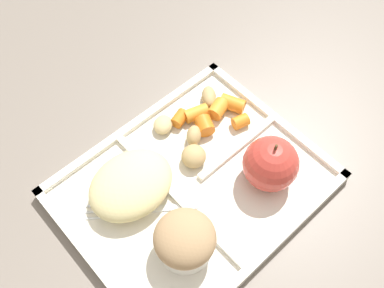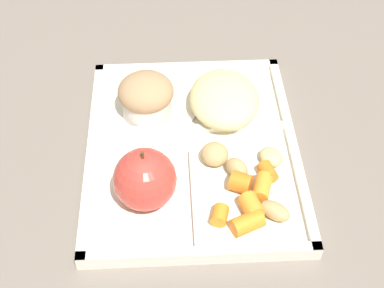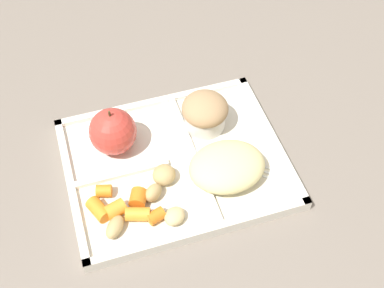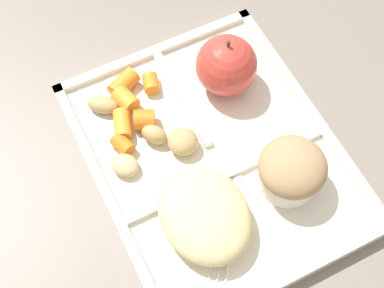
# 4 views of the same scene
# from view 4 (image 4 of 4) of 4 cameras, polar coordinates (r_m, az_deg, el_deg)

# --- Properties ---
(ground) EXTENTS (6.00, 6.00, 0.00)m
(ground) POSITION_cam_4_polar(r_m,az_deg,el_deg) (0.66, 2.16, -1.57)
(ground) COLOR slate
(lunch_tray) EXTENTS (0.33, 0.27, 0.02)m
(lunch_tray) POSITION_cam_4_polar(r_m,az_deg,el_deg) (0.65, 2.16, -1.28)
(lunch_tray) COLOR silver
(lunch_tray) RESTS_ON ground
(green_apple) EXTENTS (0.07, 0.07, 0.08)m
(green_apple) POSITION_cam_4_polar(r_m,az_deg,el_deg) (0.66, 3.49, 7.92)
(green_apple) COLOR #C63D33
(green_apple) RESTS_ON lunch_tray
(bran_muffin) EXTENTS (0.07, 0.07, 0.06)m
(bran_muffin) POSITION_cam_4_polar(r_m,az_deg,el_deg) (0.61, 10.00, -2.64)
(bran_muffin) COLOR silver
(bran_muffin) RESTS_ON lunch_tray
(carrot_slice_edge) EXTENTS (0.03, 0.03, 0.02)m
(carrot_slice_edge) POSITION_cam_4_polar(r_m,az_deg,el_deg) (0.67, -6.72, 4.45)
(carrot_slice_edge) COLOR orange
(carrot_slice_edge) RESTS_ON lunch_tray
(carrot_slice_near_corner) EXTENTS (0.03, 0.04, 0.02)m
(carrot_slice_near_corner) POSITION_cam_4_polar(r_m,az_deg,el_deg) (0.68, -6.92, 6.08)
(carrot_slice_near_corner) COLOR orange
(carrot_slice_near_corner) RESTS_ON lunch_tray
(carrot_slice_center) EXTENTS (0.03, 0.02, 0.02)m
(carrot_slice_center) POSITION_cam_4_polar(r_m,az_deg,el_deg) (0.68, -4.18, 6.14)
(carrot_slice_center) COLOR orange
(carrot_slice_center) RESTS_ON lunch_tray
(carrot_slice_diagonal) EXTENTS (0.04, 0.03, 0.02)m
(carrot_slice_diagonal) POSITION_cam_4_polar(r_m,az_deg,el_deg) (0.66, -7.04, 1.96)
(carrot_slice_diagonal) COLOR orange
(carrot_slice_diagonal) RESTS_ON lunch_tray
(carrot_slice_small) EXTENTS (0.03, 0.03, 0.02)m
(carrot_slice_small) POSITION_cam_4_polar(r_m,az_deg,el_deg) (0.65, -4.83, 2.45)
(carrot_slice_small) COLOR orange
(carrot_slice_small) RESTS_ON lunch_tray
(carrot_slice_large) EXTENTS (0.03, 0.02, 0.02)m
(carrot_slice_large) POSITION_cam_4_polar(r_m,az_deg,el_deg) (0.64, -7.01, -0.05)
(carrot_slice_large) COLOR orange
(carrot_slice_large) RESTS_ON lunch_tray
(potato_chunk_golden) EXTENTS (0.04, 0.04, 0.02)m
(potato_chunk_golden) POSITION_cam_4_polar(r_m,az_deg,el_deg) (0.63, -6.78, -2.13)
(potato_chunk_golden) COLOR tan
(potato_chunk_golden) RESTS_ON lunch_tray
(potato_chunk_small) EXTENTS (0.05, 0.05, 0.03)m
(potato_chunk_small) POSITION_cam_4_polar(r_m,az_deg,el_deg) (0.64, -0.93, 0.25)
(potato_chunk_small) COLOR tan
(potato_chunk_small) RESTS_ON lunch_tray
(potato_chunk_wedge) EXTENTS (0.04, 0.04, 0.02)m
(potato_chunk_wedge) POSITION_cam_4_polar(r_m,az_deg,el_deg) (0.67, -8.99, 3.91)
(potato_chunk_wedge) COLOR tan
(potato_chunk_wedge) RESTS_ON lunch_tray
(potato_chunk_browned) EXTENTS (0.04, 0.04, 0.02)m
(potato_chunk_browned) POSITION_cam_4_polar(r_m,az_deg,el_deg) (0.64, -3.83, 0.94)
(potato_chunk_browned) COLOR tan
(potato_chunk_browned) RESTS_ON lunch_tray
(egg_noodle_pile) EXTENTS (0.12, 0.09, 0.04)m
(egg_noodle_pile) POSITION_cam_4_polar(r_m,az_deg,el_deg) (0.59, 1.26, -7.12)
(egg_noodle_pile) COLOR beige
(egg_noodle_pile) RESTS_ON lunch_tray
(meatball_front) EXTENTS (0.03, 0.03, 0.03)m
(meatball_front) POSITION_cam_4_polar(r_m,az_deg,el_deg) (0.59, 1.95, -9.28)
(meatball_front) COLOR #755B4C
(meatball_front) RESTS_ON lunch_tray
(meatball_back) EXTENTS (0.04, 0.04, 0.04)m
(meatball_back) POSITION_cam_4_polar(r_m,az_deg,el_deg) (0.59, 1.35, -7.80)
(meatball_back) COLOR #755B4C
(meatball_back) RESTS_ON lunch_tray
(meatball_side) EXTENTS (0.03, 0.03, 0.03)m
(meatball_side) POSITION_cam_4_polar(r_m,az_deg,el_deg) (0.60, 1.20, -7.26)
(meatball_side) COLOR #755B4C
(meatball_side) RESTS_ON lunch_tray
(meatball_center) EXTENTS (0.03, 0.03, 0.03)m
(meatball_center) POSITION_cam_4_polar(r_m,az_deg,el_deg) (0.60, 1.37, -7.33)
(meatball_center) COLOR brown
(meatball_center) RESTS_ON lunch_tray
(plastic_fork) EXTENTS (0.12, 0.10, 0.00)m
(plastic_fork) POSITION_cam_4_polar(r_m,az_deg,el_deg) (0.61, 3.50, -8.27)
(plastic_fork) COLOR white
(plastic_fork) RESTS_ON lunch_tray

